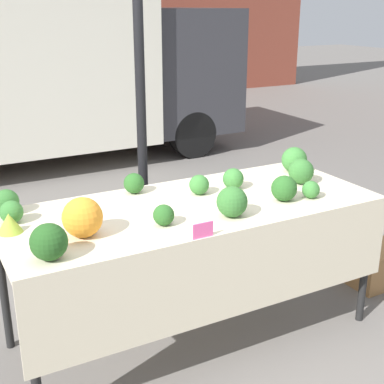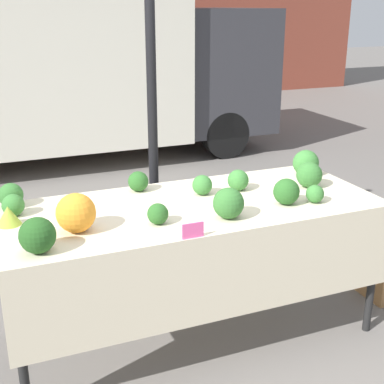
% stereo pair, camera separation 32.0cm
% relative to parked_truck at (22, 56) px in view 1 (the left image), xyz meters
% --- Properties ---
extents(ground_plane, '(40.00, 40.00, 0.00)m').
position_rel_parked_truck_xyz_m(ground_plane, '(-0.01, -4.75, -1.40)').
color(ground_plane, slate).
extents(tent_pole, '(0.07, 0.07, 2.60)m').
position_rel_parked_truck_xyz_m(tent_pole, '(0.00, -3.96, -0.10)').
color(tent_pole, black).
rests_on(tent_pole, ground_plane).
extents(parked_truck, '(5.35, 2.28, 2.67)m').
position_rel_parked_truck_xyz_m(parked_truck, '(0.00, 0.00, 0.00)').
color(parked_truck, silver).
rests_on(parked_truck, ground_plane).
extents(market_table, '(2.29, 0.94, 0.90)m').
position_rel_parked_truck_xyz_m(market_table, '(-0.01, -4.82, -0.60)').
color(market_table, beige).
rests_on(market_table, ground_plane).
extents(orange_cauliflower, '(0.21, 0.21, 0.21)m').
position_rel_parked_truck_xyz_m(orange_cauliflower, '(-0.73, -4.90, -0.39)').
color(orange_cauliflower, orange).
rests_on(orange_cauliflower, market_table).
extents(romanesco_head, '(0.13, 0.13, 0.11)m').
position_rel_parked_truck_xyz_m(romanesco_head, '(-1.06, -4.66, -0.45)').
color(romanesco_head, '#93B238').
rests_on(romanesco_head, market_table).
extents(broccoli_head_0, '(0.17, 0.17, 0.17)m').
position_rel_parked_truck_xyz_m(broccoli_head_0, '(0.82, -4.74, -0.41)').
color(broccoli_head_0, '#336B2D').
rests_on(broccoli_head_0, market_table).
extents(broccoli_head_1, '(0.13, 0.13, 0.13)m').
position_rel_parked_truck_xyz_m(broccoli_head_1, '(-0.24, -4.39, -0.43)').
color(broccoli_head_1, '#285B23').
rests_on(broccoli_head_1, market_table).
extents(broccoli_head_2, '(0.16, 0.16, 0.16)m').
position_rel_parked_truck_xyz_m(broccoli_head_2, '(0.52, -4.96, -0.42)').
color(broccoli_head_2, '#285B23').
rests_on(broccoli_head_2, market_table).
extents(broccoli_head_3, '(0.14, 0.14, 0.14)m').
position_rel_parked_truck_xyz_m(broccoli_head_3, '(0.36, -4.62, -0.43)').
color(broccoli_head_3, '#387533').
rests_on(broccoli_head_3, market_table).
extents(broccoli_head_4, '(0.13, 0.13, 0.13)m').
position_rel_parked_truck_xyz_m(broccoli_head_4, '(0.11, -4.61, -0.43)').
color(broccoli_head_4, '#387533').
rests_on(broccoli_head_4, market_table).
extents(broccoli_head_5, '(0.13, 0.13, 0.13)m').
position_rel_parked_truck_xyz_m(broccoli_head_5, '(-1.03, -4.53, -0.43)').
color(broccoli_head_5, '#387533').
rests_on(broccoli_head_5, market_table).
extents(broccoli_head_6, '(0.18, 0.18, 0.18)m').
position_rel_parked_truck_xyz_m(broccoli_head_6, '(-0.96, -5.08, -0.41)').
color(broccoli_head_6, '#23511E').
rests_on(broccoli_head_6, market_table).
extents(broccoli_head_7, '(0.15, 0.15, 0.15)m').
position_rel_parked_truck_xyz_m(broccoli_head_7, '(-1.03, -4.38, -0.43)').
color(broccoli_head_7, '#336B2D').
rests_on(broccoli_head_7, market_table).
extents(broccoli_head_8, '(0.11, 0.11, 0.11)m').
position_rel_parked_truck_xyz_m(broccoli_head_8, '(0.69, -5.00, -0.44)').
color(broccoli_head_8, '#387533').
rests_on(broccoli_head_8, market_table).
extents(broccoli_head_9, '(0.18, 0.18, 0.18)m').
position_rel_parked_truck_xyz_m(broccoli_head_9, '(0.95, -4.51, -0.41)').
color(broccoli_head_9, '#387533').
rests_on(broccoli_head_9, market_table).
extents(broccoli_head_10, '(0.12, 0.12, 0.12)m').
position_rel_parked_truck_xyz_m(broccoli_head_10, '(-0.30, -4.96, -0.44)').
color(broccoli_head_10, '#285B23').
rests_on(broccoli_head_10, market_table).
extents(broccoli_head_11, '(0.18, 0.18, 0.18)m').
position_rel_parked_truck_xyz_m(broccoli_head_11, '(0.09, -5.03, -0.41)').
color(broccoli_head_11, '#336B2D').
rests_on(broccoli_head_11, market_table).
extents(price_sign, '(0.12, 0.01, 0.08)m').
position_rel_parked_truck_xyz_m(price_sign, '(-0.19, -5.21, -0.46)').
color(price_sign, '#F45B9E').
rests_on(price_sign, market_table).
extents(produce_crate, '(0.44, 0.33, 0.29)m').
position_rel_parked_truck_xyz_m(produce_crate, '(1.56, -4.83, -1.26)').
color(produce_crate, '#9E7042').
rests_on(produce_crate, ground_plane).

